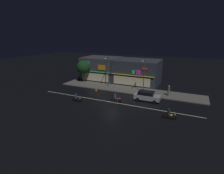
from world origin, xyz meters
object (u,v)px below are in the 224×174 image
parked_car_near_kerb (147,96)px  traffic_cone (96,90)px  motorcycle_opposite_lane (169,115)px  pedestrian_on_sidewalk (169,91)px  motorcycle_lead (116,99)px  streetlamp_mid (144,73)px  motorcycle_following (76,98)px  streetlamp_west (108,69)px

parked_car_near_kerb → traffic_cone: size_ratio=7.82×
motorcycle_opposite_lane → pedestrian_on_sidewalk: bearing=-84.4°
motorcycle_lead → streetlamp_mid: bearing=72.5°
parked_car_near_kerb → motorcycle_following: bearing=27.1°
streetlamp_mid → parked_car_near_kerb: streetlamp_mid is taller
streetlamp_mid → motorcycle_following: streetlamp_mid is taller
streetlamp_west → traffic_cone: size_ratio=11.38×
parked_car_near_kerb → motorcycle_lead: (-4.53, -2.83, -0.24)m
parked_car_near_kerb → motorcycle_following: size_ratio=2.26×
motorcycle_opposite_lane → traffic_cone: size_ratio=3.45×
streetlamp_mid → motorcycle_opposite_lane: streetlamp_mid is taller
parked_car_near_kerb → motorcycle_following: parked_car_near_kerb is taller
pedestrian_on_sidewalk → motorcycle_lead: 10.09m
parked_car_near_kerb → motorcycle_following: 11.87m
pedestrian_on_sidewalk → motorcycle_following: bearing=-4.7°
streetlamp_west → streetlamp_mid: size_ratio=0.99×
motorcycle_following → traffic_cone: motorcycle_following is taller
traffic_cone → pedestrian_on_sidewalk: bearing=11.3°
motorcycle_lead → motorcycle_following: 6.56m
pedestrian_on_sidewalk → traffic_cone: bearing=-27.9°
motorcycle_lead → motorcycle_following: (-6.03, -2.58, 0.00)m
streetlamp_mid → streetlamp_west: bearing=173.3°
streetlamp_mid → pedestrian_on_sidewalk: streetlamp_mid is taller
streetlamp_mid → motorcycle_opposite_lane: 11.59m
streetlamp_mid → parked_car_near_kerb: 5.20m
motorcycle_lead → motorcycle_opposite_lane: 9.25m
pedestrian_on_sidewalk → traffic_cone: size_ratio=3.60×
streetlamp_mid → pedestrian_on_sidewalk: (4.74, 0.07, -2.88)m
streetlamp_west → motorcycle_lead: streetlamp_west is taller
motorcycle_following → streetlamp_mid: bearing=-126.5°
motorcycle_opposite_lane → streetlamp_west: bearing=-38.7°
streetlamp_west → traffic_cone: bearing=-104.5°
streetlamp_west → motorcycle_opposite_lane: size_ratio=3.29×
streetlamp_west → parked_car_near_kerb: streetlamp_west is taller
streetlamp_west → parked_car_near_kerb: bearing=-26.2°
traffic_cone → streetlamp_mid: bearing=16.6°
streetlamp_mid → parked_car_near_kerb: size_ratio=1.48×
motorcycle_opposite_lane → streetlamp_mid: bearing=-59.4°
motorcycle_lead → traffic_cone: size_ratio=3.45×
pedestrian_on_sidewalk → motorcycle_following: size_ratio=1.04×
pedestrian_on_sidewalk → motorcycle_lead: bearing=2.6°
pedestrian_on_sidewalk → motorcycle_opposite_lane: pedestrian_on_sidewalk is taller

